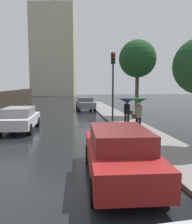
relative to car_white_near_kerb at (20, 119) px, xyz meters
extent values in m
plane|color=black|center=(1.78, -7.96, -0.74)|extent=(120.00, 120.00, 0.00)
cube|color=silver|center=(0.00, 0.05, -0.13)|extent=(1.91, 4.10, 0.60)
cube|color=gray|center=(-0.01, -0.13, 0.42)|extent=(1.63, 2.24, 0.50)
cylinder|color=black|center=(0.76, -1.31, -0.43)|extent=(0.24, 0.63, 0.62)
cylinder|color=black|center=(0.86, 1.35, -0.43)|extent=(0.24, 0.63, 0.62)
cylinder|color=black|center=(-0.75, 1.41, -0.43)|extent=(0.24, 0.63, 0.62)
cube|color=maroon|center=(4.26, -7.76, -0.09)|extent=(1.94, 4.48, 0.68)
cube|color=maroon|center=(4.25, -7.87, 0.51)|extent=(1.63, 2.39, 0.51)
cylinder|color=black|center=(3.53, -6.27, -0.43)|extent=(0.25, 0.64, 0.63)
cylinder|color=black|center=(5.12, -6.34, -0.43)|extent=(0.25, 0.64, 0.63)
cylinder|color=black|center=(3.39, -9.17, -0.43)|extent=(0.25, 0.64, 0.63)
cylinder|color=black|center=(4.98, -9.24, -0.43)|extent=(0.25, 0.64, 0.63)
cube|color=slate|center=(4.77, 10.92, -0.11)|extent=(1.88, 4.09, 0.64)
cube|color=#494D50|center=(4.77, 11.10, 0.42)|extent=(1.59, 1.98, 0.42)
cylinder|color=black|center=(3.93, 12.22, -0.43)|extent=(0.25, 0.63, 0.62)
cylinder|color=black|center=(5.51, 12.28, -0.43)|extent=(0.25, 0.63, 0.62)
cylinder|color=black|center=(4.04, 9.56, -0.43)|extent=(0.25, 0.63, 0.62)
cylinder|color=black|center=(5.62, 9.63, -0.43)|extent=(0.25, 0.63, 0.62)
cylinder|color=black|center=(6.72, -1.96, -0.18)|extent=(0.14, 0.14, 0.84)
cylinder|color=black|center=(6.55, -2.00, -0.18)|extent=(0.14, 0.14, 0.84)
cylinder|color=#726651|center=(6.64, -1.98, 0.56)|extent=(0.38, 0.38, 0.64)
sphere|color=tan|center=(6.64, -1.98, 0.99)|extent=(0.23, 0.23, 0.23)
cube|color=#3F2314|center=(6.37, -2.03, 0.28)|extent=(0.22, 0.14, 0.24)
cylinder|color=#4C4C51|center=(6.64, -1.98, 0.88)|extent=(0.02, 0.02, 0.77)
cone|color=#144C2D|center=(6.64, -1.98, 1.14)|extent=(0.95, 0.95, 0.26)
cylinder|color=black|center=(6.66, 0.21, -0.21)|extent=(0.14, 0.14, 0.78)
cylinder|color=black|center=(6.48, 0.23, -0.21)|extent=(0.14, 0.14, 0.78)
cylinder|color=black|center=(6.57, 0.22, 0.47)|extent=(0.38, 0.38, 0.60)
sphere|color=#8C6647|center=(6.57, 0.22, 0.88)|extent=(0.21, 0.21, 0.21)
cube|color=#3F2314|center=(6.84, 0.20, 0.23)|extent=(0.21, 0.12, 0.24)
cylinder|color=#4C4C51|center=(6.57, 0.22, 0.77)|extent=(0.02, 0.02, 0.72)
cone|color=navy|center=(6.57, 0.22, 1.00)|extent=(1.14, 1.14, 0.27)
cylinder|color=black|center=(6.01, 2.06, 1.42)|extent=(0.12, 0.12, 4.04)
cube|color=black|center=(6.01, 2.06, 3.81)|extent=(0.26, 0.26, 0.75)
sphere|color=red|center=(6.01, 1.88, 4.06)|extent=(0.17, 0.17, 0.17)
sphere|color=#392405|center=(6.01, 1.88, 3.81)|extent=(0.17, 0.17, 0.17)
sphere|color=black|center=(6.01, 1.88, 3.56)|extent=(0.17, 0.17, 0.17)
cylinder|color=#4C3823|center=(8.60, 4.81, 1.15)|extent=(0.30, 0.30, 3.78)
sphere|color=#19421E|center=(8.60, 4.81, 4.11)|extent=(3.06, 3.06, 3.06)
cube|color=#B2A88E|center=(0.05, 48.86, 10.30)|extent=(12.14, 12.63, 22.08)
camera|label=1|loc=(2.79, -14.19, 1.98)|focal=37.62mm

